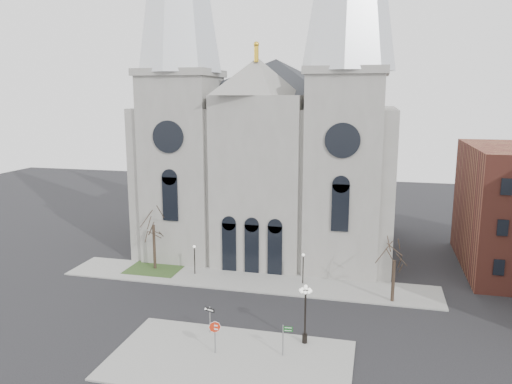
% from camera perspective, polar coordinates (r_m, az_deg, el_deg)
% --- Properties ---
extents(ground, '(160.00, 160.00, 0.00)m').
position_cam_1_polar(ground, '(44.38, -4.90, -15.09)').
color(ground, black).
rests_on(ground, ground).
extents(sidewalk_near, '(18.00, 10.00, 0.14)m').
position_cam_1_polar(sidewalk_near, '(39.32, -2.99, -18.60)').
color(sidewalk_near, gray).
rests_on(sidewalk_near, ground).
extents(sidewalk_far, '(40.00, 6.00, 0.14)m').
position_cam_1_polar(sidewalk_far, '(54.02, -1.12, -10.08)').
color(sidewalk_far, gray).
rests_on(sidewalk_far, ground).
extents(grass_patch, '(6.00, 5.00, 0.18)m').
position_cam_1_polar(grass_patch, '(58.51, -11.45, -8.60)').
color(grass_patch, '#2B421C').
rests_on(grass_patch, ground).
extents(cathedral, '(33.00, 26.66, 54.00)m').
position_cam_1_polar(cathedral, '(61.96, 1.68, 10.05)').
color(cathedral, gray).
rests_on(cathedral, ground).
extents(tree_left, '(3.20, 3.20, 7.50)m').
position_cam_1_polar(tree_left, '(56.93, -11.66, -3.38)').
color(tree_left, black).
rests_on(tree_left, ground).
extents(tree_right, '(3.20, 3.20, 6.00)m').
position_cam_1_polar(tree_right, '(49.09, 15.54, -7.24)').
color(tree_right, black).
rests_on(tree_right, ground).
extents(ped_lamp_left, '(0.32, 0.32, 3.26)m').
position_cam_1_polar(ped_lamp_left, '(55.47, -7.04, -7.11)').
color(ped_lamp_left, black).
rests_on(ped_lamp_left, sidewalk_far).
extents(ped_lamp_right, '(0.32, 0.32, 3.26)m').
position_cam_1_polar(ped_lamp_right, '(52.57, 5.41, -8.11)').
color(ped_lamp_right, black).
rests_on(ped_lamp_right, sidewalk_far).
extents(stop_sign, '(0.94, 0.10, 2.61)m').
position_cam_1_polar(stop_sign, '(39.28, -4.71, -15.48)').
color(stop_sign, slate).
rests_on(stop_sign, sidewalk_near).
extents(globe_lamp, '(1.11, 1.11, 4.87)m').
position_cam_1_polar(globe_lamp, '(40.28, 5.66, -12.91)').
color(globe_lamp, black).
rests_on(globe_lamp, sidewalk_near).
extents(one_way_sign, '(0.95, 0.34, 2.26)m').
position_cam_1_polar(one_way_sign, '(42.54, -5.29, -13.82)').
color(one_way_sign, slate).
rests_on(one_way_sign, sidewalk_near).
extents(street_name_sign, '(0.78, 0.12, 2.44)m').
position_cam_1_polar(street_name_sign, '(39.10, 3.23, -16.29)').
color(street_name_sign, slate).
rests_on(street_name_sign, sidewalk_near).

